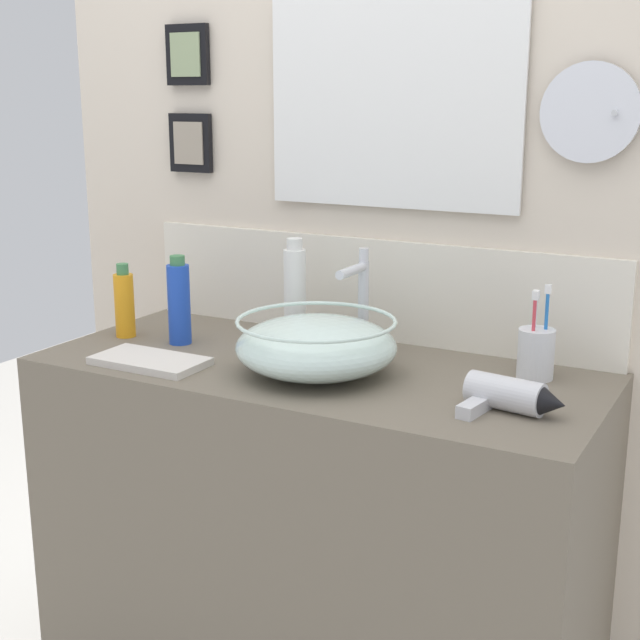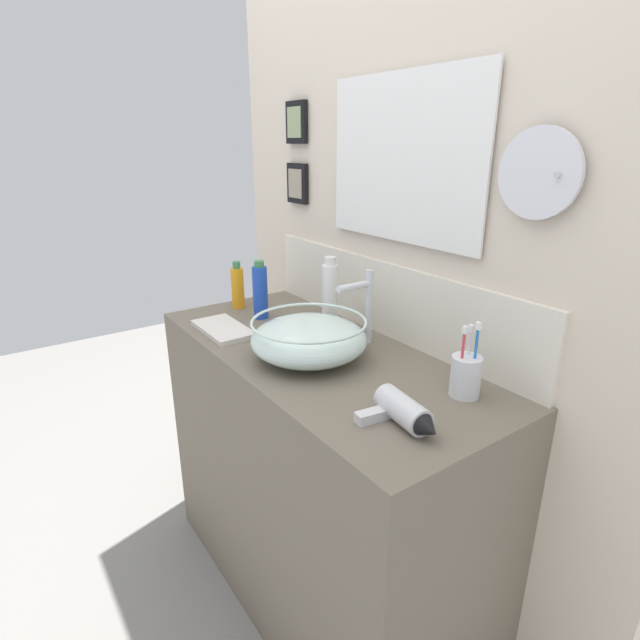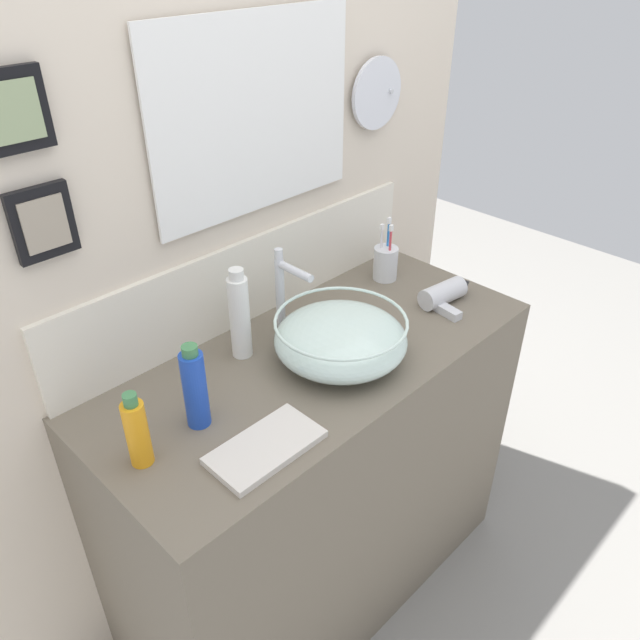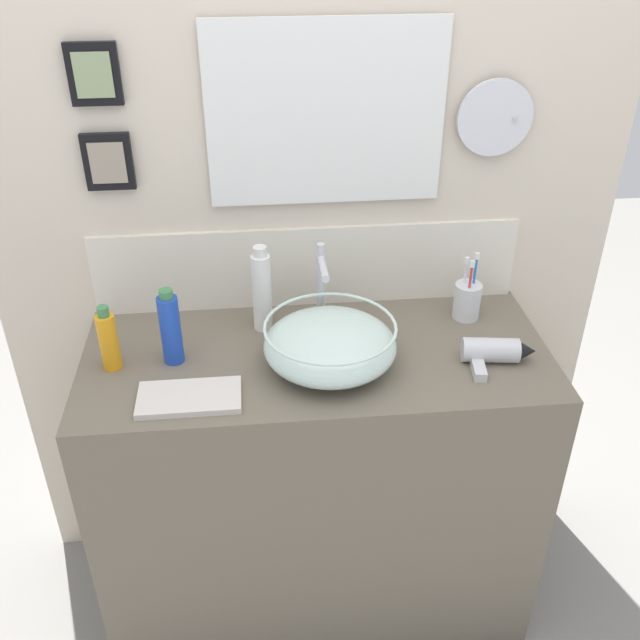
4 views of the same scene
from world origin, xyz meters
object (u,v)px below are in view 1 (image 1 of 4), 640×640
(glass_bowl_sink, at_px, (316,345))
(faucet, at_px, (360,292))
(spray_bottle, at_px, (124,303))
(hand_towel, at_px, (150,361))
(hair_drier, at_px, (511,396))
(toothbrush_cup, at_px, (536,353))
(shampoo_bottle, at_px, (179,302))
(soap_dispenser, at_px, (295,294))

(glass_bowl_sink, bearing_deg, faucet, 90.00)
(spray_bottle, xyz_separation_m, hand_towel, (0.19, -0.15, -0.07))
(hair_drier, distance_m, toothbrush_cup, 0.22)
(toothbrush_cup, relative_size, hand_towel, 0.80)
(toothbrush_cup, height_order, shampoo_bottle, shampoo_bottle)
(faucet, bearing_deg, soap_dispenser, -175.27)
(toothbrush_cup, relative_size, soap_dispenser, 0.80)
(toothbrush_cup, relative_size, spray_bottle, 1.10)
(faucet, height_order, soap_dispenser, soap_dispenser)
(faucet, xyz_separation_m, soap_dispenser, (-0.16, -0.01, -0.02))
(faucet, xyz_separation_m, shampoo_bottle, (-0.39, -0.14, -0.04))
(toothbrush_cup, xyz_separation_m, spray_bottle, (-0.93, -0.14, 0.03))
(shampoo_bottle, bearing_deg, toothbrush_cup, 9.38)
(glass_bowl_sink, relative_size, hand_towel, 1.37)
(faucet, xyz_separation_m, toothbrush_cup, (0.40, -0.01, -0.08))
(hand_towel, bearing_deg, toothbrush_cup, 21.84)
(glass_bowl_sink, height_order, spray_bottle, spray_bottle)
(glass_bowl_sink, distance_m, soap_dispenser, 0.25)
(hair_drier, xyz_separation_m, spray_bottle, (-0.95, 0.07, 0.05))
(hair_drier, height_order, toothbrush_cup, toothbrush_cup)
(hair_drier, bearing_deg, toothbrush_cup, 93.84)
(faucet, bearing_deg, glass_bowl_sink, -90.00)
(hand_towel, bearing_deg, hair_drier, 6.10)
(shampoo_bottle, distance_m, spray_bottle, 0.15)
(faucet, xyz_separation_m, spray_bottle, (-0.53, -0.16, -0.05))
(glass_bowl_sink, relative_size, toothbrush_cup, 1.70)
(shampoo_bottle, bearing_deg, faucet, 20.43)
(soap_dispenser, bearing_deg, glass_bowl_sink, -50.00)
(glass_bowl_sink, height_order, hair_drier, glass_bowl_sink)
(shampoo_bottle, xyz_separation_m, hand_towel, (0.05, -0.17, -0.09))
(toothbrush_cup, distance_m, shampoo_bottle, 0.79)
(hair_drier, distance_m, soap_dispenser, 0.61)
(hand_towel, bearing_deg, glass_bowl_sink, 17.66)
(shampoo_bottle, height_order, hand_towel, shampoo_bottle)
(hair_drier, relative_size, hand_towel, 0.79)
(hair_drier, bearing_deg, glass_bowl_sink, 176.11)
(glass_bowl_sink, height_order, hand_towel, glass_bowl_sink)
(spray_bottle, relative_size, hand_towel, 0.73)
(hair_drier, relative_size, shampoo_bottle, 0.93)
(hair_drier, bearing_deg, faucet, 150.85)
(glass_bowl_sink, relative_size, spray_bottle, 1.88)
(toothbrush_cup, height_order, spray_bottle, toothbrush_cup)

